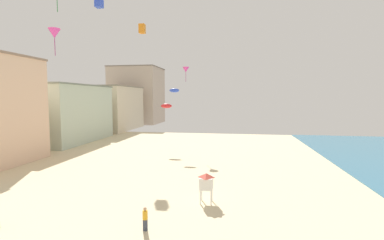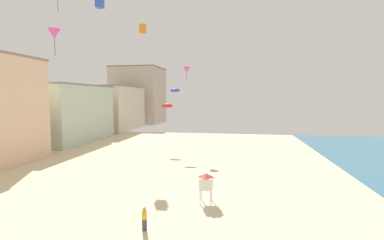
{
  "view_description": "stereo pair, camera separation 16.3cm",
  "coord_description": "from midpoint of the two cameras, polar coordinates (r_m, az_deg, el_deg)",
  "views": [
    {
      "loc": [
        9.21,
        -7.28,
        8.95
      ],
      "look_at": [
        5.03,
        18.37,
        6.8
      ],
      "focal_mm": 25.38,
      "sensor_mm": 36.0,
      "label": 1
    },
    {
      "loc": [
        9.37,
        -7.25,
        8.95
      ],
      "look_at": [
        5.03,
        18.37,
        6.8
      ],
      "focal_mm": 25.38,
      "sensor_mm": 36.0,
      "label": 2
    }
  ],
  "objects": [
    {
      "name": "boardwalk_hotel_mid",
      "position": [
        61.03,
        -25.2,
        1.31
      ],
      "size": [
        11.66,
        19.47,
        11.56
      ],
      "color": "#B7C6B2",
      "rests_on": "ground"
    },
    {
      "name": "lifeguard_stand",
      "position": [
        23.65,
        2.83,
        -12.78
      ],
      "size": [
        1.1,
        1.1,
        2.55
      ],
      "rotation": [
        0.0,
        0.0,
        0.03
      ],
      "color": "white",
      "rests_on": "ground"
    },
    {
      "name": "kite_flyer",
      "position": [
        19.61,
        -10.07,
        -19.53
      ],
      "size": [
        0.34,
        0.34,
        1.64
      ],
      "rotation": [
        0.0,
        0.0,
        5.72
      ],
      "color": "#383D4C",
      "rests_on": "ground"
    },
    {
      "name": "boardwalk_hotel_far",
      "position": [
        79.71,
        -16.42,
        2.46
      ],
      "size": [
        11.81,
        19.18,
        12.11
      ],
      "color": "beige",
      "rests_on": "ground"
    },
    {
      "name": "kite_magenta_delta",
      "position": [
        47.84,
        -1.41,
        10.53
      ],
      "size": [
        1.13,
        1.13,
        2.57
      ],
      "color": "#DB3D9E"
    },
    {
      "name": "kite_blue_box",
      "position": [
        38.01,
        -19.09,
        22.39
      ],
      "size": [
        0.84,
        0.84,
        1.33
      ],
      "color": "blue"
    },
    {
      "name": "boardwalk_hotel_distant",
      "position": [
        97.66,
        -11.48,
        5.09
      ],
      "size": [
        16.38,
        15.06,
        19.42
      ],
      "color": "#C6B29E",
      "rests_on": "ground"
    },
    {
      "name": "kite_red_parafoil",
      "position": [
        46.72,
        -5.51,
        2.97
      ],
      "size": [
        1.94,
        0.54,
        0.75
      ],
      "color": "red"
    },
    {
      "name": "kite_magenta_delta_2",
      "position": [
        22.51,
        -27.14,
        15.88
      ],
      "size": [
        0.83,
        0.83,
        1.89
      ],
      "color": "#DB3D9E"
    },
    {
      "name": "kite_orange_box",
      "position": [
        44.54,
        -10.55,
        18.34
      ],
      "size": [
        0.87,
        0.87,
        1.37
      ],
      "color": "orange"
    },
    {
      "name": "kite_blue_parafoil",
      "position": [
        45.03,
        -3.84,
        6.21
      ],
      "size": [
        1.64,
        0.46,
        0.64
      ],
      "color": "blue"
    }
  ]
}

